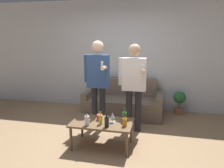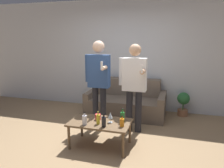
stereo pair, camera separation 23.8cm
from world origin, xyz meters
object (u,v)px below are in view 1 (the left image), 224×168
Objects in this scene: person_standing_left at (98,78)px; bottle_orange at (107,122)px; couch at (124,102)px; coffee_table at (102,124)px; person_standing_right at (134,81)px.

bottle_orange is at bearing -65.97° from person_standing_left.
couch is 1.24m from person_standing_left.
coffee_table is 1.01m from person_standing_left.
person_standing_left reaches higher than bottle_orange.
person_standing_right reaches higher than bottle_orange.
bottle_orange is 0.13× the size of person_standing_left.
person_standing_left is at bearing 114.03° from bottle_orange.
person_standing_right is at bearing 2.02° from person_standing_left.
coffee_table is at bearing -68.86° from person_standing_left.
bottle_orange is (0.13, -0.19, 0.13)m from coffee_table.
person_standing_right reaches higher than coffee_table.
coffee_table is (-0.07, -1.66, 0.09)m from couch.
person_standing_left reaches higher than coffee_table.
couch is 1.03× the size of person_standing_left.
coffee_table is 0.60× the size of person_standing_right.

